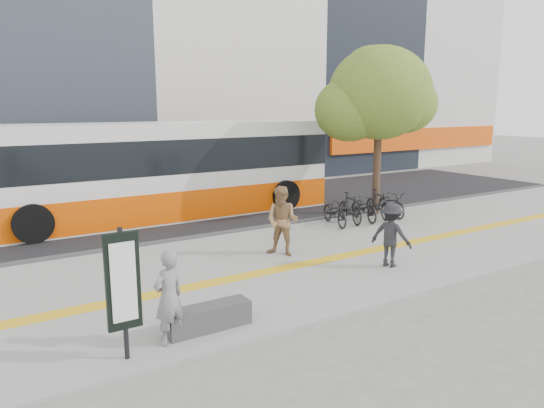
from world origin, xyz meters
TOP-DOWN VIEW (x-y plane):
  - ground at (0.00, 0.00)m, footprint 120.00×120.00m
  - sidewalk at (0.00, 1.50)m, footprint 40.00×7.00m
  - tactile_strip at (0.00, 1.00)m, footprint 40.00×0.45m
  - street at (0.00, 9.00)m, footprint 40.00×8.00m
  - curb at (0.00, 5.00)m, footprint 40.00×0.25m
  - bench at (-2.60, -1.20)m, footprint 1.60×0.45m
  - signboard at (-4.20, -1.51)m, footprint 0.55×0.10m
  - street_tree at (7.18, 4.82)m, footprint 4.40×3.80m
  - bus at (0.09, 8.50)m, footprint 13.08×3.10m
  - bicycle_row at (5.99, 4.00)m, footprint 3.78×1.92m
  - seated_woman at (-3.40, -1.35)m, footprint 0.71×0.57m
  - pedestrian_tan at (1.14, 1.99)m, footprint 1.13×1.18m
  - pedestrian_dark at (2.96, -0.29)m, footprint 0.98×1.22m

SIDE VIEW (x-z plane):
  - ground at x=0.00m, z-range 0.00..0.00m
  - street at x=0.00m, z-range 0.00..0.06m
  - sidewalk at x=0.00m, z-range 0.00..0.08m
  - curb at x=0.00m, z-range 0.00..0.14m
  - tactile_strip at x=0.00m, z-range 0.08..0.09m
  - bench at x=-2.60m, z-range 0.08..0.53m
  - bicycle_row at x=5.99m, z-range 0.05..1.11m
  - pedestrian_dark at x=2.96m, z-range 0.08..1.73m
  - seated_woman at x=-3.40m, z-range 0.08..1.75m
  - pedestrian_tan at x=1.14m, z-range 0.08..2.00m
  - signboard at x=-4.20m, z-range 0.27..2.47m
  - bus at x=0.09m, z-range -0.04..3.44m
  - street_tree at x=7.18m, z-range 1.36..7.67m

